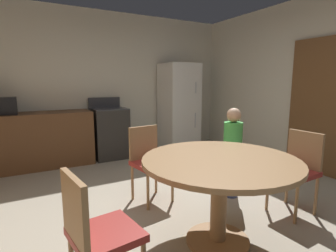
{
  "coord_description": "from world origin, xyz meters",
  "views": [
    {
      "loc": [
        -1.38,
        -2.2,
        1.39
      ],
      "look_at": [
        0.21,
        0.67,
        0.84
      ],
      "focal_mm": 28.2,
      "sensor_mm": 36.0,
      "label": 1
    }
  ],
  "objects_px": {
    "chair_west": "(95,230)",
    "person_child": "(232,150)",
    "refrigerator": "(179,107)",
    "chair_east": "(297,167)",
    "microwave": "(1,106)",
    "oven_range": "(110,132)",
    "dining_table": "(220,175)",
    "chair_north": "(149,158)"
  },
  "relations": [
    {
      "from": "chair_north",
      "to": "person_child",
      "type": "bearing_deg",
      "value": 57.07
    },
    {
      "from": "chair_north",
      "to": "person_child",
      "type": "xyz_separation_m",
      "value": [
        0.91,
        -0.42,
        0.08
      ]
    },
    {
      "from": "chair_north",
      "to": "refrigerator",
      "type": "bearing_deg",
      "value": 132.4
    },
    {
      "from": "chair_north",
      "to": "dining_table",
      "type": "bearing_deg",
      "value": 0.0
    },
    {
      "from": "chair_north",
      "to": "person_child",
      "type": "relative_size",
      "value": 0.8
    },
    {
      "from": "oven_range",
      "to": "refrigerator",
      "type": "xyz_separation_m",
      "value": [
        1.47,
        -0.05,
        0.41
      ]
    },
    {
      "from": "chair_west",
      "to": "person_child",
      "type": "distance_m",
      "value": 2.01
    },
    {
      "from": "dining_table",
      "to": "chair_east",
      "type": "xyz_separation_m",
      "value": [
        1.1,
        0.04,
        -0.11
      ]
    },
    {
      "from": "refrigerator",
      "to": "chair_north",
      "type": "relative_size",
      "value": 2.02
    },
    {
      "from": "oven_range",
      "to": "microwave",
      "type": "relative_size",
      "value": 2.5
    },
    {
      "from": "chair_east",
      "to": "chair_west",
      "type": "distance_m",
      "value": 2.19
    },
    {
      "from": "microwave",
      "to": "chair_east",
      "type": "height_order",
      "value": "microwave"
    },
    {
      "from": "chair_east",
      "to": "refrigerator",
      "type": "bearing_deg",
      "value": -98.48
    },
    {
      "from": "refrigerator",
      "to": "microwave",
      "type": "height_order",
      "value": "refrigerator"
    },
    {
      "from": "oven_range",
      "to": "dining_table",
      "type": "height_order",
      "value": "oven_range"
    },
    {
      "from": "chair_east",
      "to": "person_child",
      "type": "distance_m",
      "value": 0.72
    },
    {
      "from": "chair_north",
      "to": "microwave",
      "type": "bearing_deg",
      "value": -150.26
    },
    {
      "from": "oven_range",
      "to": "chair_west",
      "type": "xyz_separation_m",
      "value": [
        -1.04,
        -3.22,
        0.03
      ]
    },
    {
      "from": "microwave",
      "to": "chair_north",
      "type": "distance_m",
      "value": 2.57
    },
    {
      "from": "refrigerator",
      "to": "chair_east",
      "type": "bearing_deg",
      "value": -96.29
    },
    {
      "from": "chair_west",
      "to": "chair_east",
      "type": "bearing_deg",
      "value": -2.78
    },
    {
      "from": "chair_east",
      "to": "chair_north",
      "type": "bearing_deg",
      "value": -41.95
    },
    {
      "from": "microwave",
      "to": "chair_west",
      "type": "relative_size",
      "value": 0.51
    },
    {
      "from": "microwave",
      "to": "person_child",
      "type": "height_order",
      "value": "microwave"
    },
    {
      "from": "oven_range",
      "to": "microwave",
      "type": "height_order",
      "value": "microwave"
    },
    {
      "from": "refrigerator",
      "to": "chair_east",
      "type": "height_order",
      "value": "refrigerator"
    },
    {
      "from": "chair_west",
      "to": "chair_north",
      "type": "bearing_deg",
      "value": 45.27
    },
    {
      "from": "chair_east",
      "to": "person_child",
      "type": "bearing_deg",
      "value": -63.51
    },
    {
      "from": "refrigerator",
      "to": "person_child",
      "type": "xyz_separation_m",
      "value": [
        -0.67,
        -2.35,
        -0.3
      ]
    },
    {
      "from": "chair_north",
      "to": "chair_west",
      "type": "xyz_separation_m",
      "value": [
        -0.93,
        -1.23,
        0.0
      ]
    },
    {
      "from": "chair_north",
      "to": "chair_east",
      "type": "distance_m",
      "value": 1.63
    },
    {
      "from": "chair_west",
      "to": "person_child",
      "type": "xyz_separation_m",
      "value": [
        1.84,
        0.81,
        0.08
      ]
    },
    {
      "from": "oven_range",
      "to": "refrigerator",
      "type": "relative_size",
      "value": 0.62
    },
    {
      "from": "refrigerator",
      "to": "chair_east",
      "type": "xyz_separation_m",
      "value": [
        -0.33,
        -2.98,
        -0.38
      ]
    },
    {
      "from": "dining_table",
      "to": "chair_north",
      "type": "distance_m",
      "value": 1.1
    },
    {
      "from": "refrigerator",
      "to": "person_child",
      "type": "bearing_deg",
      "value": -105.91
    },
    {
      "from": "chair_west",
      "to": "person_child",
      "type": "bearing_deg",
      "value": 16.13
    },
    {
      "from": "person_child",
      "to": "chair_west",
      "type": "bearing_deg",
      "value": -17.62
    },
    {
      "from": "chair_north",
      "to": "chair_east",
      "type": "xyz_separation_m",
      "value": [
        1.25,
        -1.04,
        0.0
      ]
    },
    {
      "from": "dining_table",
      "to": "person_child",
      "type": "relative_size",
      "value": 1.21
    },
    {
      "from": "microwave",
      "to": "dining_table",
      "type": "height_order",
      "value": "microwave"
    },
    {
      "from": "microwave",
      "to": "chair_west",
      "type": "bearing_deg",
      "value": -79.07
    }
  ]
}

